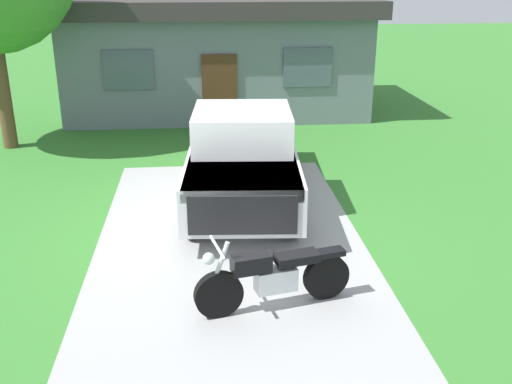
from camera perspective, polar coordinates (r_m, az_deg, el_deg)
name	(u,v)px	position (r m, az deg, el deg)	size (l,w,h in m)	color
ground_plane	(230,240)	(10.16, -2.52, -4.64)	(80.00, 80.00, 0.00)	#35782D
driveway_pad	(230,240)	(10.16, -2.52, -4.63)	(4.49, 8.20, 0.01)	#9F9F9F
motorcycle	(273,276)	(8.04, 1.64, -8.13)	(2.18, 0.84, 1.09)	black
pickup_truck	(242,152)	(11.72, -1.32, 3.91)	(2.40, 5.75, 1.90)	black
neighbor_house	(216,53)	(19.50, -3.85, 13.21)	(9.60, 5.60, 3.50)	slate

